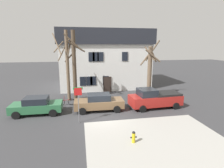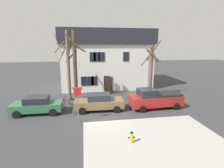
{
  "view_description": "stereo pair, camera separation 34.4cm",
  "coord_description": "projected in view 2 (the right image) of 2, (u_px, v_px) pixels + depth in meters",
  "views": [
    {
      "loc": [
        -1.76,
        -14.23,
        6.15
      ],
      "look_at": [
        1.22,
        2.02,
        2.6
      ],
      "focal_mm": 28.22,
      "sensor_mm": 36.0,
      "label": 1
    },
    {
      "loc": [
        -1.42,
        -14.29,
        6.15
      ],
      "look_at": [
        1.22,
        2.02,
        2.6
      ],
      "focal_mm": 28.22,
      "sensor_mm": 36.0,
      "label": 2
    }
  ],
  "objects": [
    {
      "name": "street_sign_pole",
      "position": [
        78.0,
        98.0,
        14.07
      ],
      "size": [
        0.76,
        0.07,
        2.98
      ],
      "color": "slate",
      "rests_on": "ground_plane"
    },
    {
      "name": "bicycle_leaning",
      "position": [
        67.0,
        102.0,
        18.74
      ],
      "size": [
        1.75,
        0.18,
        1.03
      ],
      "color": "black",
      "rests_on": "ground_plane"
    },
    {
      "name": "car_brown_sedan",
      "position": [
        99.0,
        102.0,
        17.09
      ],
      "size": [
        4.75,
        2.09,
        1.66
      ],
      "color": "brown",
      "rests_on": "ground_plane"
    },
    {
      "name": "fire_hydrant",
      "position": [
        132.0,
        137.0,
        11.16
      ],
      "size": [
        0.42,
        0.22,
        0.77
      ],
      "color": "gold",
      "rests_on": "sidewalk_slab"
    },
    {
      "name": "car_green_sedan",
      "position": [
        37.0,
        105.0,
        16.31
      ],
      "size": [
        4.5,
        2.11,
        1.61
      ],
      "color": "#2D6B42",
      "rests_on": "ground_plane"
    },
    {
      "name": "pickup_truck_red",
      "position": [
        155.0,
        99.0,
        17.79
      ],
      "size": [
        5.33,
        2.47,
        2.0
      ],
      "color": "#AD231E",
      "rests_on": "ground_plane"
    },
    {
      "name": "tree_bare_mid",
      "position": [
        75.0,
        64.0,
        19.52
      ],
      "size": [
        2.29,
        2.32,
        7.86
      ],
      "color": "#4C3D2D",
      "rests_on": "ground_plane"
    },
    {
      "name": "ground_plane",
      "position": [
        102.0,
        118.0,
        15.31
      ],
      "size": [
        120.0,
        120.0,
        0.0
      ],
      "primitive_type": "plane",
      "color": "#38383A"
    },
    {
      "name": "building_main",
      "position": [
        105.0,
        58.0,
        27.67
      ],
      "size": [
        13.26,
        9.28,
        8.47
      ],
      "color": "white",
      "rests_on": "ground_plane"
    },
    {
      "name": "tree_bare_near",
      "position": [
        68.0,
        64.0,
        19.65
      ],
      "size": [
        1.86,
        2.84,
        7.86
      ],
      "color": "brown",
      "rests_on": "ground_plane"
    },
    {
      "name": "sidewalk_slab",
      "position": [
        160.0,
        148.0,
        10.7
      ],
      "size": [
        9.26,
        8.8,
        0.12
      ],
      "primitive_type": "cube",
      "color": "#A8A59E",
      "rests_on": "ground_plane"
    },
    {
      "name": "tree_bare_far",
      "position": [
        151.0,
        70.0,
        20.6
      ],
      "size": [
        2.25,
        2.17,
        6.88
      ],
      "color": "brown",
      "rests_on": "ground_plane"
    }
  ]
}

